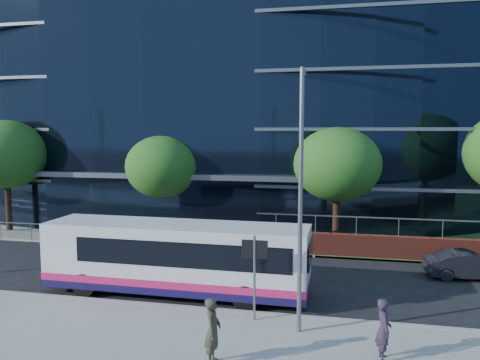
% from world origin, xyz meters
% --- Properties ---
extents(ground, '(200.00, 200.00, 0.00)m').
position_xyz_m(ground, '(0.00, 0.00, 0.00)').
color(ground, black).
rests_on(ground, ground).
extents(pavement_near, '(80.00, 8.00, 0.15)m').
position_xyz_m(pavement_near, '(0.00, -5.00, 0.07)').
color(pavement_near, gray).
rests_on(pavement_near, ground).
extents(kerb, '(80.00, 0.25, 0.16)m').
position_xyz_m(kerb, '(0.00, -1.00, 0.08)').
color(kerb, gray).
rests_on(kerb, ground).
extents(yellow_line_outer, '(80.00, 0.08, 0.01)m').
position_xyz_m(yellow_line_outer, '(0.00, -0.80, 0.01)').
color(yellow_line_outer, gold).
rests_on(yellow_line_outer, ground).
extents(yellow_line_inner, '(80.00, 0.08, 0.01)m').
position_xyz_m(yellow_line_inner, '(0.00, -0.65, 0.01)').
color(yellow_line_inner, gold).
rests_on(yellow_line_inner, ground).
extents(far_forecourt, '(50.00, 8.00, 0.10)m').
position_xyz_m(far_forecourt, '(-6.00, 11.00, 0.05)').
color(far_forecourt, gray).
rests_on(far_forecourt, ground).
extents(glass_office, '(44.00, 23.10, 16.00)m').
position_xyz_m(glass_office, '(-4.00, 20.85, 8.00)').
color(glass_office, black).
rests_on(glass_office, ground).
extents(guard_railings, '(24.00, 0.05, 1.10)m').
position_xyz_m(guard_railings, '(-8.00, 7.00, 0.82)').
color(guard_railings, slate).
rests_on(guard_railings, ground).
extents(street_sign, '(0.85, 0.09, 2.80)m').
position_xyz_m(street_sign, '(4.50, -1.59, 2.15)').
color(street_sign, slate).
rests_on(street_sign, pavement_near).
extents(tree_far_a, '(4.95, 4.95, 6.98)m').
position_xyz_m(tree_far_a, '(-13.00, 9.00, 4.86)').
color(tree_far_a, black).
rests_on(tree_far_a, ground).
extents(tree_far_b, '(4.29, 4.29, 6.05)m').
position_xyz_m(tree_far_b, '(-3.00, 9.50, 4.21)').
color(tree_far_b, black).
rests_on(tree_far_b, ground).
extents(tree_far_c, '(4.62, 4.62, 6.51)m').
position_xyz_m(tree_far_c, '(7.00, 9.00, 4.54)').
color(tree_far_c, black).
rests_on(tree_far_c, ground).
extents(streetlight_east, '(0.15, 0.77, 8.00)m').
position_xyz_m(streetlight_east, '(6.00, -2.17, 4.44)').
color(streetlight_east, slate).
rests_on(streetlight_east, pavement_near).
extents(city_bus, '(10.28, 2.47, 2.77)m').
position_xyz_m(city_bus, '(1.13, 0.54, 1.47)').
color(city_bus, silver).
rests_on(city_bus, ground).
extents(parked_car, '(3.72, 1.63, 1.19)m').
position_xyz_m(parked_car, '(12.64, 4.98, 0.59)').
color(parked_car, black).
rests_on(parked_car, ground).
extents(pedestrian, '(0.50, 0.67, 1.70)m').
position_xyz_m(pedestrian, '(8.37, -3.51, 1.00)').
color(pedestrian, '#2C2131').
rests_on(pedestrian, pavement_near).
extents(pedestrian_b, '(0.47, 0.67, 1.78)m').
position_xyz_m(pedestrian_b, '(3.94, -4.66, 1.04)').
color(pedestrian_b, '#343124').
rests_on(pedestrian_b, pavement_near).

